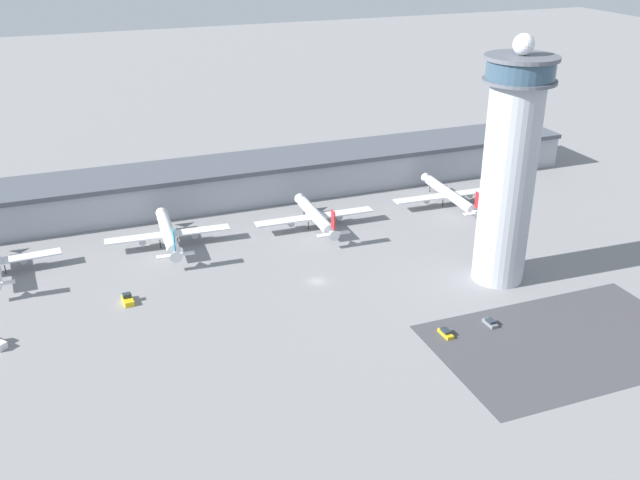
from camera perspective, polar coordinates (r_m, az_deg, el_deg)
name	(u,v)px	position (r m, az deg, el deg)	size (l,w,h in m)	color
ground_plane	(317,281)	(200.04, -0.24, -3.33)	(1000.00, 1000.00, 0.00)	gray
terminal_building	(248,179)	(258.46, -5.76, 4.88)	(252.25, 25.00, 13.71)	#A3A8B2
control_tower	(509,167)	(195.53, 14.91, 5.64)	(18.70, 18.70, 67.36)	#ADB2BC
parking_lot_surface	(566,342)	(183.04, 19.10, -7.72)	(64.00, 40.00, 0.01)	#424247
airplane_gate_bravo	(168,234)	(223.26, -12.05, 0.49)	(38.21, 35.36, 12.78)	white
airplane_gate_charlie	(316,216)	(231.55, -0.34, 1.92)	(39.92, 33.81, 12.34)	silver
airplane_gate_delta	(450,195)	(254.06, 10.33, 3.59)	(40.74, 38.73, 11.54)	white
service_truck_fuel	(128,300)	(195.98, -15.13, -4.62)	(2.86, 5.72, 2.44)	black
car_grey_coupe	(446,333)	(178.17, 10.02, -7.34)	(2.01, 4.82, 1.53)	black
car_blue_compact	(490,323)	(184.63, 13.46, -6.45)	(2.03, 4.48, 1.48)	black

